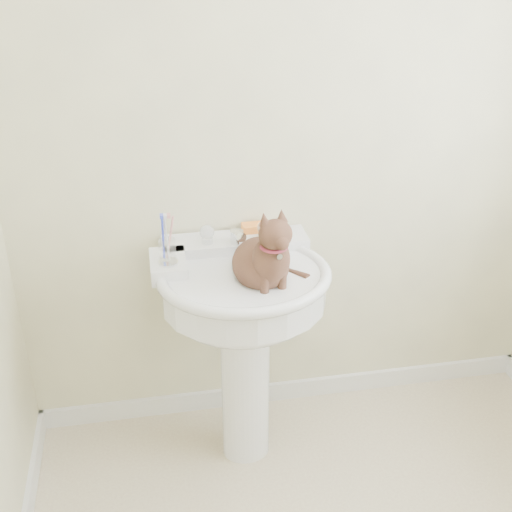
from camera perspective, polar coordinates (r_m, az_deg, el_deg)
wall_back at (r=2.43m, az=3.59°, el=10.85°), size 2.20×0.00×2.50m
baseboard_back at (r=3.00m, az=2.96°, el=-11.80°), size 2.20×0.02×0.09m
pedestal_sink at (r=2.36m, az=-1.11°, el=-4.65°), size 0.64×0.63×0.88m
faucet at (r=2.38m, az=-1.72°, el=2.09°), size 0.28×0.12×0.14m
soap_bar at (r=2.49m, az=-0.21°, el=2.54°), size 0.09×0.06×0.03m
toothbrush_cup at (r=2.26m, az=-7.87°, el=0.46°), size 0.07×0.07×0.19m
cat at (r=2.19m, az=0.71°, el=-0.36°), size 0.22×0.28×0.40m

